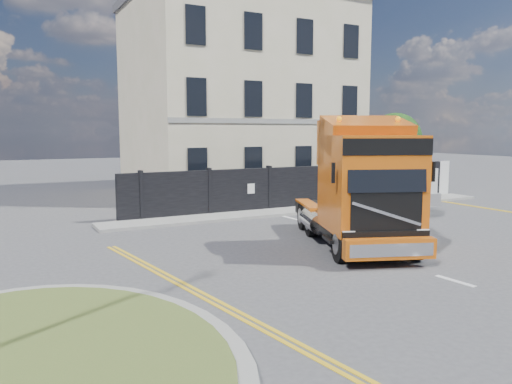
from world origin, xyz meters
TOP-DOWN VIEW (x-y plane):
  - ground at (0.00, 0.00)m, footprint 120.00×120.00m
  - traffic_island at (-7.00, -3.00)m, footprint 6.80×6.80m
  - hoarding_fence at (6.55, 9.00)m, footprint 18.80×0.25m
  - georgian_building at (6.00, 16.50)m, footprint 12.30×10.30m
  - tree at (14.38, 12.10)m, footprint 3.20×3.20m
  - pavement_far at (6.00, 8.10)m, footprint 20.00×1.60m
  - truck at (2.79, 0.92)m, footprint 4.70×7.15m
  - flatbed_pickup at (8.45, 5.58)m, footprint 2.78×5.37m

SIDE VIEW (x-z plane):
  - ground at x=0.00m, z-range 0.00..0.00m
  - pavement_far at x=6.00m, z-range 0.00..0.12m
  - traffic_island at x=-7.00m, z-range 0.00..0.16m
  - hoarding_fence at x=6.55m, z-range 0.00..2.00m
  - flatbed_pickup at x=8.45m, z-range 0.08..2.21m
  - truck at x=2.79m, z-range -0.21..3.81m
  - tree at x=14.38m, z-range 0.65..5.45m
  - georgian_building at x=6.00m, z-range -0.63..12.17m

